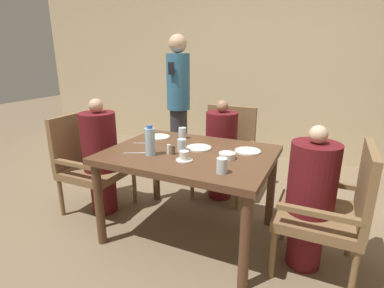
% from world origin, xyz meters
% --- Properties ---
extents(ground_plane, '(16.00, 16.00, 0.00)m').
position_xyz_m(ground_plane, '(0.00, 0.00, 0.00)').
color(ground_plane, '#7A664C').
extents(wall_back, '(8.00, 0.06, 2.80)m').
position_xyz_m(wall_back, '(0.00, 2.36, 1.40)').
color(wall_back, '#C6B289').
rests_on(wall_back, ground_plane).
extents(dining_table, '(1.29, 0.96, 0.73)m').
position_xyz_m(dining_table, '(0.00, 0.00, 0.64)').
color(dining_table, brown).
rests_on(dining_table, ground_plane).
extents(chair_left_side, '(0.55, 0.55, 0.93)m').
position_xyz_m(chair_left_side, '(-1.07, 0.00, 0.49)').
color(chair_left_side, brown).
rests_on(chair_left_side, ground_plane).
extents(diner_in_left_chair, '(0.32, 0.32, 1.10)m').
position_xyz_m(diner_in_left_chair, '(-0.92, 0.00, 0.56)').
color(diner_in_left_chair, '#5B1419').
rests_on(diner_in_left_chair, ground_plane).
extents(chair_far_side, '(0.55, 0.55, 0.93)m').
position_xyz_m(chair_far_side, '(0.00, 0.90, 0.49)').
color(chair_far_side, brown).
rests_on(chair_far_side, ground_plane).
extents(diner_in_far_chair, '(0.32, 0.32, 1.04)m').
position_xyz_m(diner_in_far_chair, '(-0.00, 0.75, 0.53)').
color(diner_in_far_chair, '#5B1419').
rests_on(diner_in_far_chair, ground_plane).
extents(chair_right_side, '(0.55, 0.55, 0.93)m').
position_xyz_m(chair_right_side, '(1.07, 0.00, 0.49)').
color(chair_right_side, brown).
rests_on(chair_right_side, ground_plane).
extents(diner_in_right_chair, '(0.32, 0.32, 1.04)m').
position_xyz_m(diner_in_right_chair, '(0.92, 0.00, 0.53)').
color(diner_in_right_chair, '#5B1419').
rests_on(diner_in_right_chair, ground_plane).
extents(standing_host, '(0.29, 0.32, 1.70)m').
position_xyz_m(standing_host, '(-0.78, 1.31, 0.91)').
color(standing_host, '#2D2D33').
rests_on(standing_host, ground_plane).
extents(plate_main_left, '(0.20, 0.20, 0.01)m').
position_xyz_m(plate_main_left, '(0.03, 0.11, 0.74)').
color(plate_main_left, white).
rests_on(plate_main_left, dining_table).
extents(plate_main_right, '(0.20, 0.20, 0.01)m').
position_xyz_m(plate_main_right, '(-0.43, 0.25, 0.74)').
color(plate_main_right, white).
rests_on(plate_main_right, dining_table).
extents(plate_dessert_center, '(0.20, 0.20, 0.01)m').
position_xyz_m(plate_dessert_center, '(0.42, 0.19, 0.74)').
color(plate_dessert_center, white).
rests_on(plate_dessert_center, dining_table).
extents(teacup_with_saucer, '(0.12, 0.12, 0.07)m').
position_xyz_m(teacup_with_saucer, '(0.05, -0.20, 0.76)').
color(teacup_with_saucer, white).
rests_on(teacup_with_saucer, dining_table).
extents(bowl_small, '(0.12, 0.12, 0.04)m').
position_xyz_m(bowl_small, '(0.32, -0.03, 0.76)').
color(bowl_small, white).
rests_on(bowl_small, dining_table).
extents(water_bottle, '(0.08, 0.08, 0.23)m').
position_xyz_m(water_bottle, '(-0.23, -0.20, 0.84)').
color(water_bottle, '#A3C6DB').
rests_on(water_bottle, dining_table).
extents(glass_tall_near, '(0.07, 0.07, 0.10)m').
position_xyz_m(glass_tall_near, '(-0.06, -0.02, 0.78)').
color(glass_tall_near, silver).
rests_on(glass_tall_near, dining_table).
extents(glass_tall_mid, '(0.07, 0.07, 0.10)m').
position_xyz_m(glass_tall_mid, '(0.38, -0.30, 0.78)').
color(glass_tall_mid, silver).
rests_on(glass_tall_mid, dining_table).
extents(glass_tall_far, '(0.07, 0.07, 0.10)m').
position_xyz_m(glass_tall_far, '(-0.22, 0.32, 0.78)').
color(glass_tall_far, silver).
rests_on(glass_tall_far, dining_table).
extents(salt_shaker, '(0.03, 0.03, 0.07)m').
position_xyz_m(salt_shaker, '(-0.12, -0.11, 0.77)').
color(salt_shaker, white).
rests_on(salt_shaker, dining_table).
extents(pepper_shaker, '(0.03, 0.03, 0.07)m').
position_xyz_m(pepper_shaker, '(-0.09, -0.11, 0.77)').
color(pepper_shaker, '#4C3D2D').
rests_on(pepper_shaker, dining_table).
extents(fork_beside_plate, '(0.17, 0.08, 0.00)m').
position_xyz_m(fork_beside_plate, '(-0.43, 0.04, 0.74)').
color(fork_beside_plate, silver).
rests_on(fork_beside_plate, dining_table).
extents(knife_beside_plate, '(0.18, 0.10, 0.00)m').
position_xyz_m(knife_beside_plate, '(-0.35, -0.20, 0.74)').
color(knife_beside_plate, silver).
rests_on(knife_beside_plate, dining_table).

